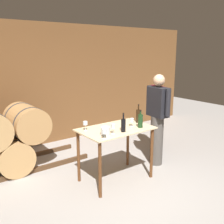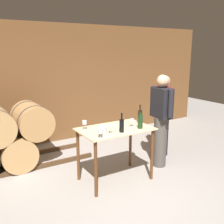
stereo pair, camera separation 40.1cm
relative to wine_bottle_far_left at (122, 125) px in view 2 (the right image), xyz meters
name	(u,v)px [view 2 (the right image)]	position (x,y,z in m)	size (l,w,h in m)	color
ground_plane	(132,192)	(0.02, -0.27, -1.00)	(14.00, 14.00, 0.00)	#9E9993
back_wall	(61,84)	(0.02, 2.57, 0.35)	(8.40, 0.05, 2.70)	brown
tasting_table	(115,138)	(0.02, 0.21, -0.27)	(1.17, 0.74, 0.89)	beige
wine_bottle_far_left	(122,125)	(0.00, 0.00, 0.00)	(0.07, 0.07, 0.30)	black
wine_bottle_left	(140,121)	(0.36, 0.01, 0.01)	(0.08, 0.08, 0.29)	#193819
wine_bottle_center	(140,116)	(0.54, 0.25, 0.01)	(0.08, 0.08, 0.32)	black
wine_glass_near_left	(84,123)	(-0.43, 0.41, 0.00)	(0.07, 0.07, 0.15)	silver
wine_glass_near_center	(100,131)	(-0.42, -0.09, 0.00)	(0.07, 0.07, 0.15)	silver
wine_glass_near_right	(111,127)	(-0.19, 0.02, 0.00)	(0.06, 0.06, 0.15)	silver
wine_glass_far_side	(132,121)	(0.30, 0.14, -0.01)	(0.07, 0.07, 0.14)	silver
ice_bucket	(103,131)	(-0.32, 0.03, -0.05)	(0.14, 0.14, 0.13)	silver
person_host	(163,114)	(1.41, 0.62, -0.14)	(0.34, 0.56, 1.63)	#232328
person_visitor_with_scarf	(161,119)	(1.01, 0.24, -0.10)	(0.25, 0.59, 1.70)	#4C4742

